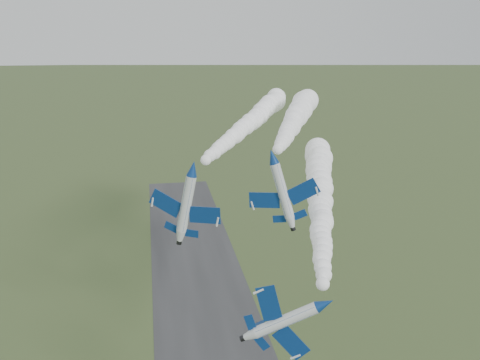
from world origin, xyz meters
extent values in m
cylinder|color=silver|center=(8.85, -4.40, 30.82)|extent=(4.20, 8.49, 2.00)
cone|color=navy|center=(7.42, -9.41, 30.82)|extent=(2.52, 2.63, 2.00)
cone|color=silver|center=(10.24, 0.42, 30.82)|extent=(2.41, 2.25, 2.00)
cylinder|color=black|center=(10.51, 1.37, 30.82)|extent=(1.14, 0.85, 1.01)
ellipsoid|color=black|center=(8.73, -6.57, 31.08)|extent=(2.06, 3.09, 1.33)
cube|color=navy|center=(7.60, -3.22, 33.35)|extent=(2.83, 2.89, 4.04)
cube|color=navy|center=(10.29, -3.99, 28.16)|extent=(2.83, 2.89, 4.04)
cube|color=navy|center=(9.27, -0.22, 32.21)|extent=(1.28, 1.32, 1.78)
cube|color=navy|center=(10.71, -0.64, 29.44)|extent=(1.28, 1.32, 1.78)
cube|color=navy|center=(11.01, -0.97, 31.43)|extent=(2.32, 2.05, 1.13)
cylinder|color=silver|center=(-4.48, 21.39, 41.53)|extent=(5.81, 9.42, 2.00)
cone|color=navy|center=(-7.00, 15.98, 41.53)|extent=(2.86, 3.09, 2.00)
cone|color=silver|center=(-2.05, 26.60, 41.53)|extent=(2.67, 2.68, 2.00)
cylinder|color=black|center=(-1.58, 27.62, 41.53)|extent=(1.21, 1.04, 1.02)
ellipsoid|color=black|center=(-5.39, 19.13, 42.15)|extent=(2.58, 3.50, 1.34)
cube|color=navy|center=(-7.13, 23.62, 42.07)|extent=(5.76, 4.60, 1.23)
cube|color=navy|center=(-1.14, 20.83, 40.66)|extent=(5.76, 4.60, 1.23)
cube|color=navy|center=(-4.08, 26.42, 41.91)|extent=(2.54, 2.06, 0.58)
cube|color=navy|center=(-0.88, 24.94, 41.16)|extent=(2.54, 2.06, 0.58)
cube|color=navy|center=(-2.32, 25.31, 42.96)|extent=(1.35, 1.91, 2.45)
cylinder|color=silver|center=(8.01, 20.41, 43.18)|extent=(5.26, 9.12, 2.01)
cone|color=navy|center=(5.87, 15.13, 43.18)|extent=(2.75, 2.95, 2.01)
cone|color=silver|center=(10.07, 25.48, 43.18)|extent=(2.59, 2.55, 2.01)
cylinder|color=black|center=(10.48, 26.48, 43.18)|extent=(1.18, 0.98, 1.02)
ellipsoid|color=black|center=(6.98, 18.32, 43.76)|extent=(2.40, 3.37, 1.34)
cube|color=navy|center=(5.52, 22.35, 42.10)|extent=(5.39, 4.19, 1.57)
cube|color=navy|center=(11.24, 20.03, 43.96)|extent=(5.39, 4.19, 1.57)
cube|color=navy|center=(8.19, 25.21, 42.69)|extent=(2.38, 1.88, 0.72)
cube|color=navy|center=(11.24, 23.97, 43.68)|extent=(2.38, 1.88, 0.72)
cube|color=navy|center=(9.24, 24.50, 44.52)|extent=(1.39, 1.90, 2.30)
camera|label=1|loc=(-10.88, -59.24, 62.31)|focal=40.00mm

